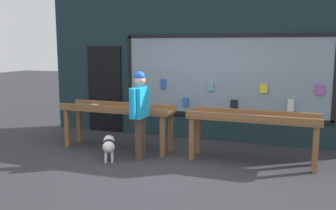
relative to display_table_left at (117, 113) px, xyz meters
The scene contains 6 objects.
ground_plane 1.83m from the display_table_left, 34.95° to the right, with size 40.00×40.00×0.00m, color #2D2D33.
shopfront_facade 2.18m from the display_table_left, 46.47° to the left, with size 7.50×0.29×3.36m.
display_table_left is the anchor object (origin of this frame).
display_table_right 2.73m from the display_table_left, ahead, with size 2.36×0.60×0.93m.
person_browsing 0.92m from the display_table_left, 34.57° to the right, with size 0.23×0.66×1.66m.
small_dog 0.93m from the display_table_left, 74.63° to the right, with size 0.39×0.54×0.43m.
Camera 1 is at (2.16, -5.79, 2.13)m, focal length 40.00 mm.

